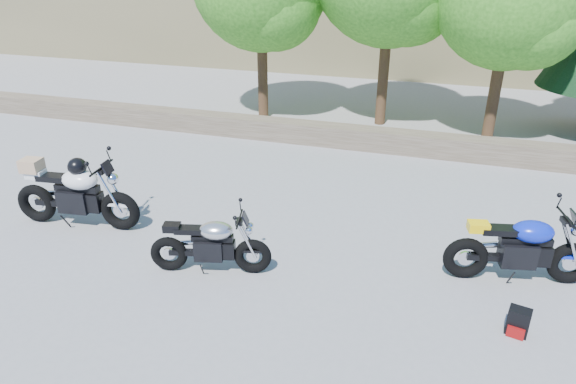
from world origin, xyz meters
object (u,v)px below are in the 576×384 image
object	(u,v)px
white_bike	(75,193)
blue_bike	(521,249)
backpack	(518,322)
silver_bike	(211,245)

from	to	relation	value
white_bike	blue_bike	bearing A→B (deg)	-2.75
white_bike	backpack	size ratio (longest dim) A/B	6.39
white_bike	blue_bike	size ratio (longest dim) A/B	1.09
silver_bike	backpack	xyz separation A→B (m)	(4.23, -0.12, -0.27)
silver_bike	backpack	world-z (taller)	silver_bike
silver_bike	white_bike	bearing A→B (deg)	153.36
silver_bike	white_bike	world-z (taller)	white_bike
silver_bike	backpack	size ratio (longest dim) A/B	5.00
white_bike	backpack	xyz separation A→B (m)	(7.06, -0.74, -0.45)
silver_bike	white_bike	xyz separation A→B (m)	(-2.83, 0.61, 0.18)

